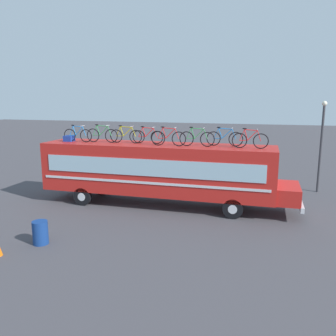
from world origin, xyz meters
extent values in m
plane|color=#423F44|center=(0.00, 0.00, 0.00)|extent=(120.00, 120.00, 0.00)
cube|color=red|center=(0.00, 0.00, 1.95)|extent=(11.84, 2.48, 2.46)
cube|color=red|center=(6.45, 0.00, 1.10)|extent=(1.06, 2.28, 0.76)
cube|color=#99B7C6|center=(0.00, -1.25, 2.20)|extent=(10.89, 0.04, 0.82)
cube|color=#99B7C6|center=(0.00, 1.25, 2.20)|extent=(10.89, 0.04, 0.82)
cube|color=silver|center=(0.00, -1.26, 1.45)|extent=(11.37, 0.03, 0.12)
cube|color=silver|center=(0.00, 1.26, 1.45)|extent=(11.37, 0.03, 0.12)
cube|color=silver|center=(7.04, 0.00, 0.64)|extent=(0.16, 2.36, 0.24)
cylinder|color=black|center=(4.03, -1.10, 0.47)|extent=(0.94, 0.28, 0.94)
cylinder|color=silver|center=(4.03, -1.10, 0.47)|extent=(0.42, 0.30, 0.42)
cylinder|color=black|center=(4.03, 1.10, 0.47)|extent=(0.94, 0.28, 0.94)
cylinder|color=silver|center=(4.03, 1.10, 0.47)|extent=(0.42, 0.30, 0.42)
cylinder|color=black|center=(-3.67, -1.10, 0.47)|extent=(0.94, 0.28, 0.94)
cylinder|color=silver|center=(-3.67, -1.10, 0.47)|extent=(0.42, 0.30, 0.42)
cylinder|color=black|center=(-3.67, 1.10, 0.47)|extent=(0.94, 0.28, 0.94)
cylinder|color=silver|center=(-3.67, 1.10, 0.47)|extent=(0.42, 0.30, 0.42)
cube|color=#193899|center=(-4.88, -0.12, 3.33)|extent=(0.47, 0.48, 0.31)
torus|color=black|center=(-4.76, -0.22, 3.52)|extent=(0.69, 0.04, 0.69)
torus|color=black|center=(-3.81, -0.22, 3.52)|extent=(0.69, 0.04, 0.69)
cylinder|color=#197FDB|center=(-4.48, -0.22, 3.78)|extent=(0.19, 0.04, 0.49)
cylinder|color=#197FDB|center=(-4.19, -0.22, 3.76)|extent=(0.45, 0.04, 0.47)
cylinder|color=#197FDB|center=(-4.27, -0.22, 4.00)|extent=(0.57, 0.04, 0.07)
cylinder|color=#197FDB|center=(-4.58, -0.22, 3.53)|extent=(0.36, 0.03, 0.05)
cylinder|color=#197FDB|center=(-4.66, -0.22, 3.77)|extent=(0.24, 0.03, 0.51)
cylinder|color=#197FDB|center=(-3.90, -0.22, 3.75)|extent=(0.20, 0.03, 0.48)
cylinder|color=silver|center=(-3.98, -0.22, 4.04)|extent=(0.03, 0.44, 0.03)
ellipsoid|color=black|center=(-4.56, -0.22, 4.06)|extent=(0.20, 0.08, 0.06)
torus|color=black|center=(-3.48, -0.05, 3.54)|extent=(0.72, 0.04, 0.72)
torus|color=black|center=(-2.43, -0.05, 3.54)|extent=(0.72, 0.04, 0.72)
cylinder|color=green|center=(-3.17, -0.05, 3.81)|extent=(0.20, 0.04, 0.51)
cylinder|color=green|center=(-2.85, -0.05, 3.79)|extent=(0.49, 0.04, 0.49)
cylinder|color=green|center=(-2.94, -0.05, 4.04)|extent=(0.63, 0.04, 0.07)
cylinder|color=green|center=(-3.28, -0.05, 3.55)|extent=(0.40, 0.03, 0.05)
cylinder|color=green|center=(-3.37, -0.05, 3.80)|extent=(0.26, 0.03, 0.53)
cylinder|color=green|center=(-2.53, -0.05, 3.78)|extent=(0.22, 0.03, 0.50)
cylinder|color=silver|center=(-2.62, -0.05, 4.07)|extent=(0.03, 0.44, 0.03)
ellipsoid|color=black|center=(-3.25, -0.05, 4.10)|extent=(0.20, 0.08, 0.06)
torus|color=black|center=(-2.20, 0.07, 3.52)|extent=(0.69, 0.04, 0.69)
torus|color=black|center=(-1.13, 0.07, 3.52)|extent=(0.69, 0.04, 0.69)
cylinder|color=#B2B20C|center=(-1.88, 0.07, 3.78)|extent=(0.21, 0.04, 0.49)
cylinder|color=#B2B20C|center=(-1.56, 0.07, 3.77)|extent=(0.50, 0.04, 0.47)
cylinder|color=#B2B20C|center=(-1.65, 0.07, 4.01)|extent=(0.65, 0.04, 0.07)
cylinder|color=#B2B20C|center=(-2.00, 0.07, 3.53)|extent=(0.41, 0.03, 0.05)
cylinder|color=#B2B20C|center=(-2.09, 0.07, 3.77)|extent=(0.26, 0.03, 0.51)
cylinder|color=#B2B20C|center=(-1.23, 0.07, 3.76)|extent=(0.22, 0.03, 0.48)
cylinder|color=silver|center=(-1.32, 0.07, 4.04)|extent=(0.03, 0.44, 0.03)
ellipsoid|color=black|center=(-1.97, 0.07, 4.06)|extent=(0.20, 0.08, 0.06)
torus|color=black|center=(-1.01, 0.17, 3.51)|extent=(0.67, 0.04, 0.67)
torus|color=black|center=(-0.02, 0.17, 3.51)|extent=(0.67, 0.04, 0.67)
cylinder|color=red|center=(-0.71, 0.17, 3.76)|extent=(0.19, 0.04, 0.47)
cylinder|color=red|center=(-0.41, 0.17, 3.75)|extent=(0.46, 0.04, 0.46)
cylinder|color=red|center=(-0.49, 0.17, 3.98)|extent=(0.59, 0.04, 0.07)
cylinder|color=red|center=(-0.82, 0.17, 3.52)|extent=(0.38, 0.03, 0.05)
cylinder|color=red|center=(-0.90, 0.17, 3.75)|extent=(0.24, 0.03, 0.49)
cylinder|color=red|center=(-0.11, 0.17, 3.74)|extent=(0.21, 0.03, 0.46)
cylinder|color=silver|center=(-0.20, 0.17, 4.01)|extent=(0.03, 0.44, 0.03)
ellipsoid|color=black|center=(-0.79, 0.17, 4.03)|extent=(0.20, 0.08, 0.06)
torus|color=black|center=(0.23, -0.41, 3.53)|extent=(0.71, 0.04, 0.71)
torus|color=black|center=(1.28, -0.41, 3.53)|extent=(0.71, 0.04, 0.71)
cylinder|color=red|center=(0.54, -0.41, 3.80)|extent=(0.20, 0.04, 0.51)
cylinder|color=red|center=(0.86, -0.41, 3.79)|extent=(0.49, 0.04, 0.49)
cylinder|color=red|center=(0.77, -0.41, 4.04)|extent=(0.63, 0.04, 0.07)
cylinder|color=red|center=(0.43, -0.41, 3.54)|extent=(0.40, 0.03, 0.05)
cylinder|color=red|center=(0.34, -0.41, 3.79)|extent=(0.26, 0.03, 0.53)
cylinder|color=red|center=(1.18, -0.41, 3.78)|extent=(0.22, 0.03, 0.50)
cylinder|color=silver|center=(1.09, -0.41, 4.07)|extent=(0.03, 0.44, 0.03)
ellipsoid|color=black|center=(0.46, -0.41, 4.09)|extent=(0.20, 0.08, 0.06)
torus|color=black|center=(1.61, -0.21, 3.53)|extent=(0.71, 0.04, 0.71)
torus|color=black|center=(2.63, -0.21, 3.53)|extent=(0.71, 0.04, 0.71)
cylinder|color=green|center=(1.92, -0.21, 3.80)|extent=(0.20, 0.04, 0.51)
cylinder|color=green|center=(2.22, -0.21, 3.78)|extent=(0.47, 0.04, 0.49)
cylinder|color=green|center=(2.14, -0.21, 4.03)|extent=(0.61, 0.04, 0.07)
cylinder|color=green|center=(1.81, -0.21, 3.54)|extent=(0.39, 0.03, 0.05)
cylinder|color=green|center=(1.72, -0.21, 3.79)|extent=(0.25, 0.03, 0.53)
cylinder|color=green|center=(2.54, -0.21, 3.77)|extent=(0.21, 0.03, 0.49)
cylinder|color=silver|center=(2.45, -0.21, 4.07)|extent=(0.03, 0.44, 0.03)
ellipsoid|color=black|center=(1.84, -0.21, 4.09)|extent=(0.20, 0.08, 0.06)
torus|color=black|center=(2.86, 0.28, 3.53)|extent=(0.70, 0.04, 0.70)
torus|color=black|center=(3.93, 0.28, 3.53)|extent=(0.70, 0.04, 0.70)
cylinder|color=#197FDB|center=(3.18, 0.28, 3.79)|extent=(0.21, 0.04, 0.50)
cylinder|color=#197FDB|center=(3.50, 0.28, 3.77)|extent=(0.50, 0.04, 0.48)
cylinder|color=#197FDB|center=(3.42, 0.28, 4.02)|extent=(0.65, 0.04, 0.07)
cylinder|color=#197FDB|center=(3.06, 0.28, 3.54)|extent=(0.41, 0.03, 0.05)
cylinder|color=#197FDB|center=(2.97, 0.28, 3.78)|extent=(0.26, 0.03, 0.52)
cylinder|color=#197FDB|center=(3.84, 0.28, 3.76)|extent=(0.22, 0.03, 0.49)
cylinder|color=silver|center=(3.74, 0.28, 4.05)|extent=(0.03, 0.44, 0.03)
ellipsoid|color=black|center=(3.09, 0.28, 4.07)|extent=(0.20, 0.08, 0.06)
torus|color=black|center=(4.14, -0.24, 3.53)|extent=(0.71, 0.04, 0.71)
torus|color=black|center=(5.11, -0.24, 3.53)|extent=(0.71, 0.04, 0.71)
cylinder|color=red|center=(4.43, -0.24, 3.80)|extent=(0.19, 0.04, 0.50)
cylinder|color=red|center=(4.72, -0.24, 3.78)|extent=(0.45, 0.04, 0.49)
cylinder|color=red|center=(4.64, -0.24, 4.03)|extent=(0.58, 0.04, 0.07)
cylinder|color=red|center=(4.33, -0.24, 3.54)|extent=(0.37, 0.03, 0.05)
cylinder|color=red|center=(4.25, -0.24, 3.79)|extent=(0.24, 0.03, 0.53)
cylinder|color=red|center=(5.02, -0.24, 3.77)|extent=(0.20, 0.03, 0.49)
cylinder|color=silver|center=(4.93, -0.24, 4.06)|extent=(0.03, 0.44, 0.03)
ellipsoid|color=black|center=(4.36, -0.24, 4.09)|extent=(0.20, 0.08, 0.06)
cylinder|color=navy|center=(-2.75, -6.00, 0.45)|extent=(0.58, 0.58, 0.90)
cylinder|color=#38383D|center=(8.42, 5.00, 2.54)|extent=(0.14, 0.14, 5.08)
sphere|color=#F2EDCC|center=(8.42, 5.00, 5.17)|extent=(0.29, 0.29, 0.29)
camera|label=1|loc=(5.33, -16.86, 5.49)|focal=37.66mm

